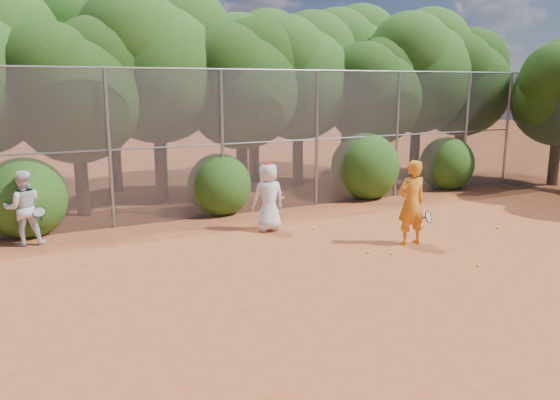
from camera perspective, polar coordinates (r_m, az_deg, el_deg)
ground at (r=10.82m, az=10.86°, el=-7.68°), size 80.00×80.00×0.00m
fence_back at (r=15.40m, az=-2.97°, el=6.21°), size 20.05×0.09×4.03m
tree_2 at (r=15.95m, az=-20.52°, el=11.19°), size 3.99×3.47×5.47m
tree_3 at (r=17.43m, az=-12.65°, el=14.33°), size 4.89×4.26×6.70m
tree_4 at (r=17.64m, az=-4.00°, el=12.48°), size 4.19×3.64×5.73m
tree_5 at (r=19.46m, az=2.03°, el=13.31°), size 4.51×3.92×6.17m
tree_6 at (r=19.95m, az=9.86°, el=11.44°), size 3.86×3.36×5.29m
tree_7 at (r=22.01m, az=14.37°, el=13.40°), size 4.77×4.14×6.53m
tree_8 at (r=23.13m, az=18.63°, el=11.92°), size 4.25×3.70×5.82m
tree_10 at (r=19.38m, az=-17.31°, el=14.51°), size 5.15×4.48×7.06m
tree_11 at (r=20.45m, az=-2.72°, el=13.56°), size 4.64×4.03×6.35m
tree_12 at (r=23.18m, az=7.17°, el=14.16°), size 5.02×4.37×6.88m
bush_0 at (r=14.55m, az=-25.13°, el=0.54°), size 2.00×2.00×2.00m
bush_1 at (r=15.50m, az=-6.35°, el=1.89°), size 1.80×1.80×1.80m
bush_2 at (r=17.82m, az=8.89°, el=3.78°), size 2.20×2.20×2.20m
bush_3 at (r=20.07m, az=17.05°, el=3.88°), size 1.90×1.90×1.90m
player_yellow at (r=12.70m, az=13.57°, el=-0.29°), size 0.88×0.57×1.95m
player_teen at (r=13.55m, az=-1.21°, el=0.33°), size 0.84×0.55×1.74m
player_white at (r=13.64m, az=-25.21°, el=-0.77°), size 0.91×0.80×1.72m
ball_0 at (r=12.04m, az=11.54°, el=-5.50°), size 0.07×0.07×0.07m
ball_1 at (r=14.45m, az=14.79°, el=-2.71°), size 0.07×0.07×0.07m
ball_2 at (r=11.77m, az=20.00°, el=-6.41°), size 0.07×0.07×0.07m
ball_3 at (r=14.94m, az=21.78°, el=-2.70°), size 0.07×0.07×0.07m
ball_4 at (r=12.07m, az=9.19°, el=-5.35°), size 0.07×0.07×0.07m
ball_5 at (r=15.26m, az=15.09°, el=-1.95°), size 0.07×0.07×0.07m
ball_6 at (r=13.89m, az=3.49°, el=-2.92°), size 0.07×0.07×0.07m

